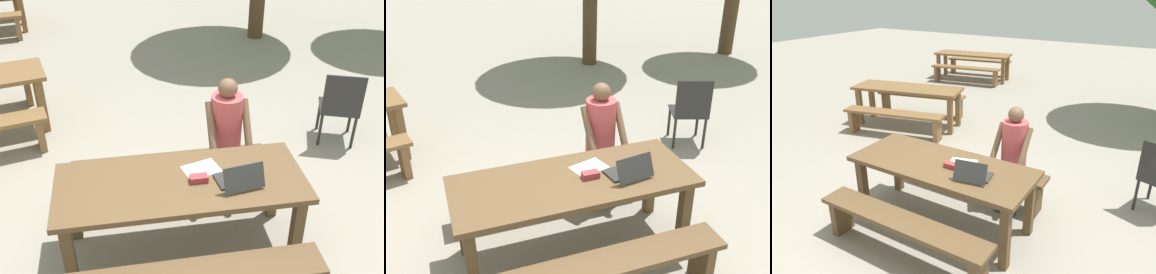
# 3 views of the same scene
# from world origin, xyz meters

# --- Properties ---
(ground_plane) EXTENTS (30.00, 30.00, 0.00)m
(ground_plane) POSITION_xyz_m (0.00, 0.00, 0.00)
(ground_plane) COLOR gray
(picnic_table_front) EXTENTS (2.04, 0.82, 0.76)m
(picnic_table_front) POSITION_xyz_m (0.00, 0.00, 0.65)
(picnic_table_front) COLOR brown
(picnic_table_front) RESTS_ON ground
(bench_near) EXTENTS (1.92, 0.30, 0.47)m
(bench_near) POSITION_xyz_m (0.00, -0.71, 0.35)
(bench_near) COLOR brown
(bench_near) RESTS_ON ground
(bench_far) EXTENTS (1.92, 0.30, 0.47)m
(bench_far) POSITION_xyz_m (0.00, 0.71, 0.35)
(bench_far) COLOR brown
(bench_far) RESTS_ON ground
(laptop) EXTENTS (0.38, 0.34, 0.21)m
(laptop) POSITION_xyz_m (0.46, -0.11, 0.81)
(laptop) COLOR #2D2D2D
(laptop) RESTS_ON picnic_table_front
(small_pouch) EXTENTS (0.15, 0.08, 0.05)m
(small_pouch) POSITION_xyz_m (0.14, -0.03, 0.79)
(small_pouch) COLOR #993338
(small_pouch) RESTS_ON picnic_table_front
(paper_sheet) EXTENTS (0.34, 0.28, 0.00)m
(paper_sheet) POSITION_xyz_m (0.19, 0.13, 0.76)
(paper_sheet) COLOR white
(paper_sheet) RESTS_ON picnic_table_front
(person_seated) EXTENTS (0.41, 0.41, 1.29)m
(person_seated) POSITION_xyz_m (0.54, 0.67, 0.76)
(person_seated) COLOR #333847
(person_seated) RESTS_ON ground
(picnic_table_mid) EXTENTS (2.17, 1.13, 0.76)m
(picnic_table_mid) POSITION_xyz_m (-2.34, 2.29, 0.64)
(picnic_table_mid) COLOR brown
(picnic_table_mid) RESTS_ON ground
(bench_mid_south) EXTENTS (1.88, 0.73, 0.46)m
(bench_mid_south) POSITION_xyz_m (-2.20, 1.69, 0.35)
(bench_mid_south) COLOR brown
(bench_mid_south) RESTS_ON ground
(bench_mid_north) EXTENTS (1.88, 0.73, 0.46)m
(bench_mid_north) POSITION_xyz_m (-2.49, 2.89, 0.35)
(bench_mid_north) COLOR brown
(bench_mid_north) RESTS_ON ground
(picnic_table_rear) EXTENTS (2.23, 1.05, 0.75)m
(picnic_table_rear) POSITION_xyz_m (-3.13, 6.18, 0.63)
(picnic_table_rear) COLOR brown
(picnic_table_rear) RESTS_ON ground
(bench_rear_south) EXTENTS (1.95, 0.62, 0.47)m
(bench_rear_south) POSITION_xyz_m (-3.02, 5.59, 0.36)
(bench_rear_south) COLOR brown
(bench_rear_south) RESTS_ON ground
(bench_rear_north) EXTENTS (1.95, 0.62, 0.47)m
(bench_rear_north) POSITION_xyz_m (-3.23, 6.78, 0.36)
(bench_rear_north) COLOR brown
(bench_rear_north) RESTS_ON ground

